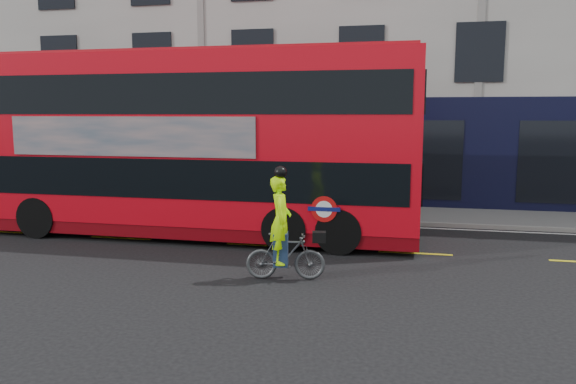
% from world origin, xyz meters
% --- Properties ---
extents(ground, '(120.00, 120.00, 0.00)m').
position_xyz_m(ground, '(0.00, 0.00, 0.00)').
color(ground, black).
rests_on(ground, ground).
extents(pavement, '(60.00, 3.00, 0.12)m').
position_xyz_m(pavement, '(0.00, 6.50, 0.06)').
color(pavement, slate).
rests_on(pavement, ground).
extents(kerb, '(60.00, 0.12, 0.13)m').
position_xyz_m(kerb, '(0.00, 5.00, 0.07)').
color(kerb, gray).
rests_on(kerb, ground).
extents(building_terrace, '(50.00, 10.07, 15.00)m').
position_xyz_m(building_terrace, '(0.00, 12.94, 7.49)').
color(building_terrace, beige).
rests_on(building_terrace, ground).
extents(road_edge_line, '(58.00, 0.10, 0.01)m').
position_xyz_m(road_edge_line, '(0.00, 4.70, 0.00)').
color(road_edge_line, silver).
rests_on(road_edge_line, ground).
extents(lane_dashes, '(58.00, 0.12, 0.01)m').
position_xyz_m(lane_dashes, '(0.00, 1.50, 0.00)').
color(lane_dashes, gold).
rests_on(lane_dashes, ground).
extents(bus, '(12.66, 3.00, 5.09)m').
position_xyz_m(bus, '(1.86, 2.34, 2.61)').
color(bus, red).
rests_on(bus, ground).
extents(cyclist, '(1.71, 0.75, 2.39)m').
position_xyz_m(cyclist, '(5.29, -1.33, 0.82)').
color(cyclist, '#4C4F51').
rests_on(cyclist, ground).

